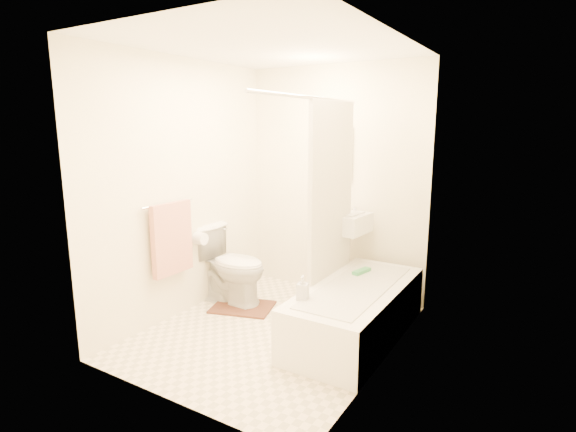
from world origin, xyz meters
The scene contains 17 objects.
floor centered at (0.00, 0.00, 0.00)m, with size 2.40×2.40×0.00m, color beige.
ceiling centered at (0.00, 0.00, 2.40)m, with size 2.40×2.40×0.00m, color white.
wall_back centered at (0.00, 1.20, 1.20)m, with size 2.00×0.02×2.40m, color beige.
wall_left centered at (-1.00, 0.00, 1.20)m, with size 0.02×2.40×2.40m, color beige.
wall_right centered at (1.00, 0.00, 1.20)m, with size 0.02×2.40×2.40m, color beige.
mirror centered at (0.00, 1.18, 1.50)m, with size 0.40×0.03×0.55m, color white.
curtain_rod centered at (0.30, 0.10, 2.00)m, with size 0.03×0.03×1.70m, color silver.
shower_curtain centered at (0.30, 0.50, 1.22)m, with size 0.04×0.80×1.55m, color silver.
towel_bar centered at (-0.96, -0.25, 1.10)m, with size 0.02×0.02×0.60m, color silver.
towel centered at (-0.93, -0.25, 0.78)m, with size 0.06×0.45×0.66m, color #CC7266.
toilet_paper centered at (-0.93, 0.12, 0.70)m, with size 0.12×0.12×0.11m, color white.
toilet centered at (-0.75, 0.36, 0.39)m, with size 0.45×0.80×0.78m, color white.
sink centered at (0.20, 0.95, 0.51)m, with size 0.52×0.42×1.02m, color white, non-canonical shape.
bathtub centered at (0.65, 0.30, 0.22)m, with size 0.70×1.59×0.45m, color white, non-canonical shape.
bath_mat centered at (-0.55, 0.28, 0.01)m, with size 0.58×0.44×0.02m, color #4B221C.
soap_bottle centered at (0.39, -0.18, 0.54)m, with size 0.09×0.09×0.19m, color white.
scrub_brush centered at (0.55, 0.64, 0.47)m, with size 0.07×0.22×0.04m, color #40A259.
Camera 1 is at (2.02, -3.08, 1.79)m, focal length 28.00 mm.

